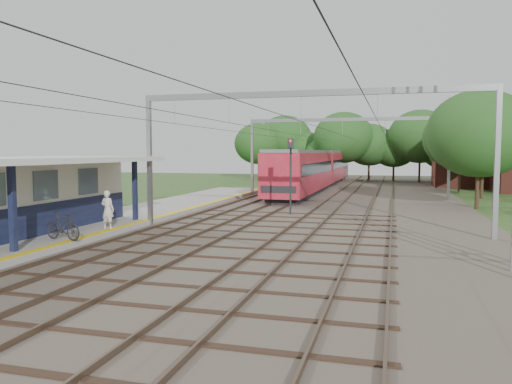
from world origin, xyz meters
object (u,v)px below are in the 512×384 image
(bicycle, at_px, (63,226))
(signal_post, at_px, (291,165))
(person, at_px, (108,209))
(train, at_px, (318,168))

(bicycle, distance_m, signal_post, 14.98)
(bicycle, relative_size, signal_post, 0.40)
(person, height_order, bicycle, person)
(train, bearing_deg, person, -98.53)
(signal_post, bearing_deg, person, -149.79)
(train, height_order, signal_post, signal_post)
(person, xyz_separation_m, signal_post, (6.95, 9.72, 1.92))
(train, bearing_deg, signal_post, -85.64)
(bicycle, bearing_deg, person, 11.58)
(signal_post, bearing_deg, train, 70.14)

